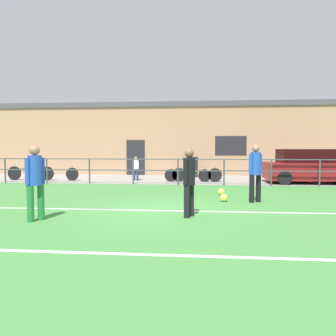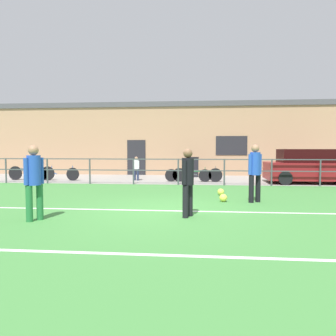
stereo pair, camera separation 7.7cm
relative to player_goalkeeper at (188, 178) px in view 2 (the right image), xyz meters
name	(u,v)px [view 2 (the right image)]	position (x,y,z in m)	size (l,w,h in m)	color
ground	(163,211)	(-0.67, 0.74, -0.92)	(60.00, 44.00, 0.04)	#42843D
field_line_touchline	(162,211)	(-0.67, 0.70, -0.90)	(36.00, 0.11, 0.00)	white
field_line_hash	(136,254)	(-0.67, -2.81, -0.90)	(36.00, 0.11, 0.00)	white
pavement_strip	(181,179)	(-0.67, 9.24, -0.89)	(48.00, 5.00, 0.02)	gray
perimeter_fence	(178,168)	(-0.67, 6.74, -0.16)	(36.07, 0.07, 1.15)	#474C51
clubhouse_facade	(185,139)	(-0.67, 12.94, 1.28)	(28.00, 2.56, 4.36)	tan
player_goalkeeper	(188,178)	(0.00, 0.00, 0.00)	(0.28, 0.41, 1.59)	black
player_striker	(255,170)	(1.90, 2.28, 0.07)	(0.42, 0.30, 1.72)	black
player_winger	(34,178)	(-3.35, -0.74, 0.05)	(0.30, 0.40, 1.67)	#237038
soccer_ball_match	(223,198)	(0.98, 2.29, -0.79)	(0.24, 0.24, 0.24)	#E5E04C
soccer_ball_spare	(221,192)	(0.99, 3.65, -0.79)	(0.23, 0.23, 0.23)	#E5E04C
spectator_child	(136,167)	(-2.86, 8.34, -0.21)	(0.31, 0.21, 1.18)	#232D4C
parked_car_red	(310,167)	(5.24, 7.84, -0.15)	(3.94, 1.95, 1.55)	maroon
bicycle_parked_0	(57,174)	(-6.75, 7.94, -0.55)	(2.22, 0.04, 0.73)	black
bicycle_parked_1	(197,175)	(0.14, 7.94, -0.54)	(2.36, 0.04, 0.75)	black
bicycle_parked_2	(31,173)	(-8.09, 7.94, -0.52)	(2.39, 0.04, 0.78)	black
bicycle_parked_3	(188,175)	(-0.29, 7.94, -0.57)	(2.20, 0.04, 0.71)	black
trash_bin_0	(194,167)	(-0.08, 10.63, -0.33)	(0.57, 0.48, 1.11)	black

